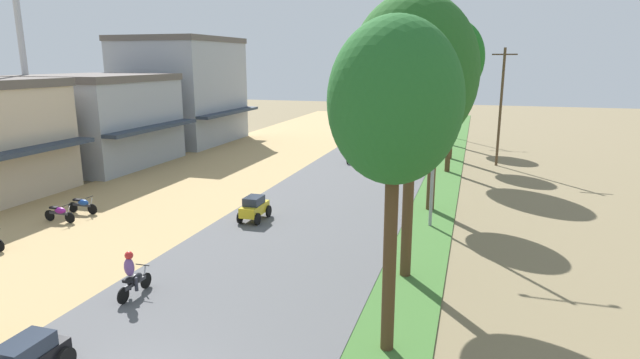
{
  "coord_description": "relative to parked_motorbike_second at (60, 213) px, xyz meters",
  "views": [
    {
      "loc": [
        7.58,
        -8.32,
        7.93
      ],
      "look_at": [
        -0.28,
        17.63,
        1.61
      ],
      "focal_mm": 28.78,
      "sensor_mm": 36.0,
      "label": 1
    }
  ],
  "objects": [
    {
      "name": "shophouse_mid",
      "position": [
        -8.08,
        12.94,
        2.91
      ],
      "size": [
        9.9,
        10.18,
        6.9
      ],
      "color": "#999EA8",
      "rests_on": "ground"
    },
    {
      "name": "shophouse_far",
      "position": [
        -8.09,
        24.88,
        4.5
      ],
      "size": [
        10.26,
        10.84,
        10.1
      ],
      "color": "#999EA8",
      "rests_on": "ground"
    },
    {
      "name": "parked_motorbike_second",
      "position": [
        0.0,
        0.0,
        0.0
      ],
      "size": [
        1.8,
        0.54,
        0.94
      ],
      "color": "black",
      "rests_on": "dirt_shoulder"
    },
    {
      "name": "parked_motorbike_third",
      "position": [
        0.03,
        1.55,
        0.0
      ],
      "size": [
        1.8,
        0.54,
        0.94
      ],
      "color": "black",
      "rests_on": "dirt_shoulder"
    },
    {
      "name": "median_tree_nearest",
      "position": [
        17.52,
        -6.69,
        6.32
      ],
      "size": [
        3.42,
        3.42,
        8.99
      ],
      "color": "#4C351E",
      "rests_on": "median_strip"
    },
    {
      "name": "median_tree_second",
      "position": [
        17.33,
        -1.49,
        6.91
      ],
      "size": [
        4.45,
        4.45,
        10.15
      ],
      "color": "#4C351E",
      "rests_on": "median_strip"
    },
    {
      "name": "median_tree_third",
      "position": [
        17.44,
        7.68,
        5.36
      ],
      "size": [
        3.35,
        3.35,
        7.7
      ],
      "color": "#4C351E",
      "rests_on": "median_strip"
    },
    {
      "name": "median_tree_fourth",
      "position": [
        17.76,
        17.91,
        7.45
      ],
      "size": [
        4.21,
        4.21,
        10.64
      ],
      "color": "#4C351E",
      "rests_on": "median_strip"
    },
    {
      "name": "median_tree_fifth",
      "position": [
        17.63,
        23.23,
        7.2
      ],
      "size": [
        3.02,
        3.02,
        9.55
      ],
      "color": "#4C351E",
      "rests_on": "median_strip"
    },
    {
      "name": "median_tree_sixth",
      "position": [
        17.34,
        30.32,
        7.02
      ],
      "size": [
        3.14,
        3.14,
        9.36
      ],
      "color": "#4C351E",
      "rests_on": "median_strip"
    },
    {
      "name": "streetlamp_near",
      "position": [
        17.7,
        4.82,
        4.06
      ],
      "size": [
        3.16,
        0.2,
        7.91
      ],
      "color": "gray",
      "rests_on": "median_strip"
    },
    {
      "name": "streetlamp_mid",
      "position": [
        17.7,
        34.76,
        3.75
      ],
      "size": [
        3.16,
        0.2,
        7.32
      ],
      "color": "gray",
      "rests_on": "median_strip"
    },
    {
      "name": "utility_pole_near",
      "position": [
        21.26,
        21.56,
        4.07
      ],
      "size": [
        1.8,
        0.2,
        8.86
      ],
      "color": "brown",
      "rests_on": "ground"
    },
    {
      "name": "car_hatchback_yellow",
      "position": [
        9.17,
        3.06,
        0.19
      ],
      "size": [
        1.04,
        2.0,
        1.23
      ],
      "color": "gold",
      "rests_on": "road_strip"
    },
    {
      "name": "car_van_white",
      "position": [
        14.09,
        16.17,
        0.47
      ],
      "size": [
        1.19,
        2.41,
        1.67
      ],
      "color": "silver",
      "rests_on": "road_strip"
    },
    {
      "name": "motorbike_foreground_rider",
      "position": [
        8.74,
        -6.03,
        0.3
      ],
      "size": [
        0.54,
        1.8,
        1.66
      ],
      "color": "black",
      "rests_on": "road_strip"
    },
    {
      "name": "motorbike_ahead_second",
      "position": [
        10.23,
        18.96,
        0.02
      ],
      "size": [
        0.54,
        1.8,
        0.94
      ],
      "color": "black",
      "rests_on": "road_strip"
    }
  ]
}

